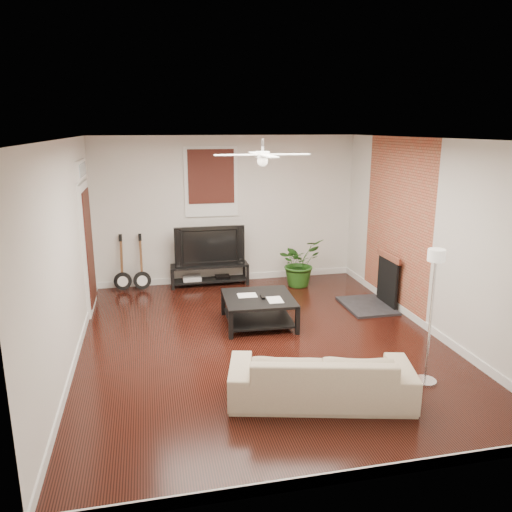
# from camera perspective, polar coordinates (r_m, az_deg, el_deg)

# --- Properties ---
(room) EXTENTS (5.01, 6.01, 2.81)m
(room) POSITION_cam_1_polar(r_m,az_deg,el_deg) (6.77, 0.72, 1.22)
(room) COLOR black
(room) RESTS_ON ground
(brick_accent) EXTENTS (0.02, 2.20, 2.80)m
(brick_accent) POSITION_cam_1_polar(r_m,az_deg,el_deg) (8.56, 15.65, 3.48)
(brick_accent) COLOR #B25339
(brick_accent) RESTS_ON floor
(fireplace) EXTENTS (0.80, 1.10, 0.92)m
(fireplace) POSITION_cam_1_polar(r_m,az_deg,el_deg) (8.65, 13.54, -2.69)
(fireplace) COLOR black
(fireplace) RESTS_ON floor
(window_back) EXTENTS (1.00, 0.06, 1.30)m
(window_back) POSITION_cam_1_polar(r_m,az_deg,el_deg) (9.52, -5.11, 8.37)
(window_back) COLOR #3E1411
(window_back) RESTS_ON wall_back
(door_left) EXTENTS (0.08, 1.00, 2.50)m
(door_left) POSITION_cam_1_polar(r_m,az_deg,el_deg) (8.55, -18.58, 2.23)
(door_left) COLOR white
(door_left) RESTS_ON wall_left
(tv_stand) EXTENTS (1.46, 0.39, 0.41)m
(tv_stand) POSITION_cam_1_polar(r_m,az_deg,el_deg) (9.66, -5.27, -2.11)
(tv_stand) COLOR black
(tv_stand) RESTS_ON floor
(tv) EXTENTS (1.31, 0.17, 0.75)m
(tv) POSITION_cam_1_polar(r_m,az_deg,el_deg) (9.53, -5.36, 1.28)
(tv) COLOR black
(tv) RESTS_ON tv_stand
(coffee_table) EXTENTS (1.08, 1.08, 0.44)m
(coffee_table) POSITION_cam_1_polar(r_m,az_deg,el_deg) (7.74, 0.29, -6.19)
(coffee_table) COLOR black
(coffee_table) RESTS_ON floor
(sofa) EXTENTS (2.14, 1.24, 0.59)m
(sofa) POSITION_cam_1_polar(r_m,az_deg,el_deg) (5.74, 7.34, -13.25)
(sofa) COLOR #C5B594
(sofa) RESTS_ON floor
(floor_lamp) EXTENTS (0.33, 0.33, 1.64)m
(floor_lamp) POSITION_cam_1_polar(r_m,az_deg,el_deg) (6.16, 19.19, -6.62)
(floor_lamp) COLOR white
(floor_lamp) RESTS_ON floor
(potted_plant) EXTENTS (1.06, 1.02, 0.91)m
(potted_plant) POSITION_cam_1_polar(r_m,az_deg,el_deg) (9.56, 4.93, -0.74)
(potted_plant) COLOR #225217
(potted_plant) RESTS_ON floor
(guitar_left) EXTENTS (0.35, 0.26, 1.05)m
(guitar_left) POSITION_cam_1_polar(r_m,az_deg,el_deg) (9.50, -14.99, -0.82)
(guitar_left) COLOR black
(guitar_left) RESTS_ON floor
(guitar_right) EXTENTS (0.33, 0.23, 1.05)m
(guitar_right) POSITION_cam_1_polar(r_m,az_deg,el_deg) (9.46, -12.89, -0.76)
(guitar_right) COLOR black
(guitar_right) RESTS_ON floor
(ceiling_fan) EXTENTS (1.24, 1.24, 0.32)m
(ceiling_fan) POSITION_cam_1_polar(r_m,az_deg,el_deg) (6.60, 0.75, 11.42)
(ceiling_fan) COLOR white
(ceiling_fan) RESTS_ON ceiling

